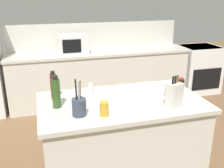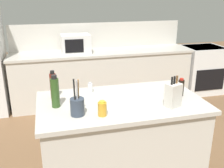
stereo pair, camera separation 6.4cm
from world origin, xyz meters
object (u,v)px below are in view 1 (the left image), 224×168
Objects in this scene: knife_block at (174,94)px; olive_oil_bottle at (56,93)px; utensil_crock at (79,106)px; salt_shaker at (90,88)px; soy_sauce_bottle at (181,87)px; microwave at (73,44)px; spice_jar_paprika at (167,92)px; honey_jar at (104,109)px; vinegar_bottle at (54,86)px; range_oven at (198,69)px.

olive_oil_bottle is (-1.03, 0.26, 0.03)m from knife_block.
utensil_crock is 2.94× the size of salt_shaker.
microwave is at bearing 109.45° from soy_sauce_bottle.
knife_block is 1.06m from olive_oil_bottle.
salt_shaker is at bearing 156.60° from spice_jar_paprika.
utensil_crock is at bearing -111.42° from salt_shaker.
soy_sauce_bottle reaches higher than honey_jar.
microwave is at bearing 76.94° from vinegar_bottle.
knife_block is 2.79× the size of spice_jar_paprika.
olive_oil_bottle is 1.09m from spice_jar_paprika.
utensil_crock is 1.06× the size of olive_oil_bottle.
vinegar_bottle is at bearing 92.25° from olive_oil_bottle.
range_oven is at bearing 52.54° from soy_sauce_bottle.
spice_jar_paprika is at bearing -1.47° from olive_oil_bottle.
salt_shaker is (-0.08, -1.90, -0.10)m from microwave.
olive_oil_bottle reaches higher than salt_shaker.
range_oven is 3.17× the size of knife_block.
spice_jar_paprika is (0.64, -2.21, -0.11)m from microwave.
utensil_crock reaches higher than vinegar_bottle.
range_oven is at bearing 36.54° from salt_shaker.
vinegar_bottle is at bearing 112.23° from utensil_crock.
spice_jar_paprika is (-1.84, -2.21, 0.52)m from range_oven.
microwave reaches higher than honey_jar.
olive_oil_bottle reaches higher than spice_jar_paprika.
olive_oil_bottle reaches higher than soy_sauce_bottle.
salt_shaker reaches higher than range_oven.
vinegar_bottle is at bearing -169.67° from salt_shaker.
spice_jar_paprika is at bearing 54.06° from knife_block.
knife_block reaches higher than honey_jar.
utensil_crock is 0.47m from vinegar_bottle.
honey_jar is at bearing -89.56° from salt_shaker.
range_oven is 3.05× the size of olive_oil_bottle.
range_oven is at bearing 29.96° from knife_block.
utensil_crock reaches higher than salt_shaker.
range_oven is at bearing -0.00° from microwave.
honey_jar is (-0.66, -0.02, -0.05)m from knife_block.
salt_shaker is at bearing 37.84° from olive_oil_bottle.
knife_block is 2.66× the size of salt_shaker.
microwave is at bearing 180.00° from range_oven.
knife_block is 0.91× the size of utensil_crock.
knife_block is at bearing -127.86° from range_oven.
vinegar_bottle is (-1.10, 0.24, 0.08)m from spice_jar_paprika.
knife_block is at bearing 1.77° from honey_jar.
olive_oil_bottle is 2.90× the size of spice_jar_paprika.
knife_block is 0.96× the size of olive_oil_bottle.
microwave is 2.47m from honey_jar.
salt_shaker is 0.92m from soy_sauce_bottle.
soy_sauce_bottle is (1.23, -0.03, -0.06)m from olive_oil_bottle.
olive_oil_bottle is 1.65× the size of soy_sauce_bottle.
utensil_crock is 3.08× the size of spice_jar_paprika.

